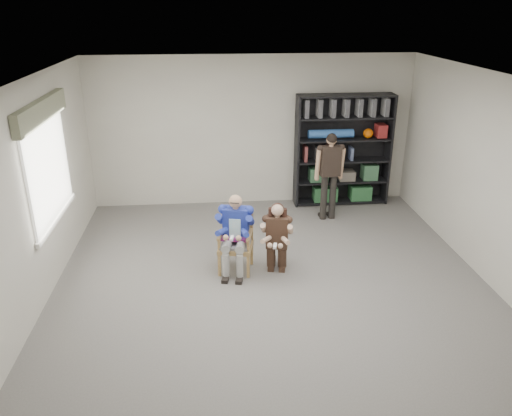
{
  "coord_description": "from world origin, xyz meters",
  "views": [
    {
      "loc": [
        -0.79,
        -5.63,
        3.63
      ],
      "look_at": [
        -0.2,
        0.6,
        1.05
      ],
      "focal_mm": 35.0,
      "sensor_mm": 36.0,
      "label": 1
    }
  ],
  "objects_px": {
    "seated_man": "(235,234)",
    "standing_man": "(329,177)",
    "bookshelf": "(343,151)",
    "kneeling_woman": "(277,239)",
    "armchair": "(236,242)"
  },
  "relations": [
    {
      "from": "armchair",
      "to": "kneeling_woman",
      "type": "relative_size",
      "value": 0.84
    },
    {
      "from": "bookshelf",
      "to": "standing_man",
      "type": "relative_size",
      "value": 1.33
    },
    {
      "from": "armchair",
      "to": "seated_man",
      "type": "height_order",
      "value": "seated_man"
    },
    {
      "from": "armchair",
      "to": "standing_man",
      "type": "bearing_deg",
      "value": 56.8
    },
    {
      "from": "bookshelf",
      "to": "standing_man",
      "type": "distance_m",
      "value": 0.9
    },
    {
      "from": "seated_man",
      "to": "standing_man",
      "type": "height_order",
      "value": "standing_man"
    },
    {
      "from": "seated_man",
      "to": "standing_man",
      "type": "distance_m",
      "value": 2.48
    },
    {
      "from": "armchair",
      "to": "seated_man",
      "type": "xyz_separation_m",
      "value": [
        0.0,
        0.0,
        0.13
      ]
    },
    {
      "from": "armchair",
      "to": "standing_man",
      "type": "relative_size",
      "value": 0.57
    },
    {
      "from": "seated_man",
      "to": "bookshelf",
      "type": "bearing_deg",
      "value": 60.96
    },
    {
      "from": "seated_man",
      "to": "bookshelf",
      "type": "height_order",
      "value": "bookshelf"
    },
    {
      "from": "seated_man",
      "to": "standing_man",
      "type": "xyz_separation_m",
      "value": [
        1.76,
        1.74,
        0.21
      ]
    },
    {
      "from": "kneeling_woman",
      "to": "bookshelf",
      "type": "bearing_deg",
      "value": 70.67
    },
    {
      "from": "kneeling_woman",
      "to": "standing_man",
      "type": "bearing_deg",
      "value": 69.74
    },
    {
      "from": "kneeling_woman",
      "to": "standing_man",
      "type": "xyz_separation_m",
      "value": [
        1.18,
        1.86,
        0.26
      ]
    }
  ]
}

